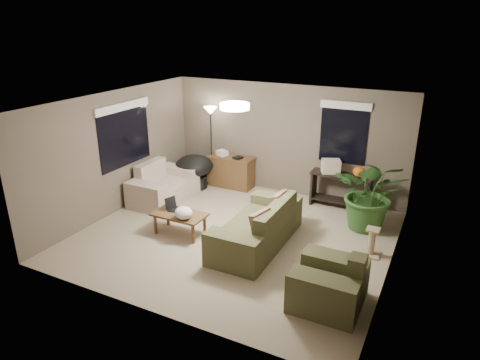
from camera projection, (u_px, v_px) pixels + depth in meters
The scene contains 20 objects.
room_shell at pixel (235, 173), 7.58m from camera, with size 5.50×5.50×5.50m.
main_sofa at pixel (259, 230), 7.62m from camera, with size 0.95×2.20×0.85m.
throw_pillows at pixel (273, 214), 7.39m from camera, with size 0.33×1.38×0.47m.
loveseat at pixel (163, 187), 9.53m from camera, with size 0.90×1.60×0.85m.
armchair at pixel (330, 285), 6.02m from camera, with size 0.95×1.00×0.85m.
coffee_table at pixel (180, 216), 7.98m from camera, with size 1.00×0.55×0.42m.
laptop at pixel (175, 207), 8.09m from camera, with size 0.41×0.28×0.24m.
plastic_bag at pixel (184, 213), 7.70m from camera, with size 0.33×0.30×0.23m, color white.
desk at pixel (231, 172), 10.27m from camera, with size 1.10×0.50×0.75m.
desk_papers at pixel (225, 154), 10.18m from camera, with size 0.72×0.32×0.12m.
console_table at pixel (341, 188), 9.10m from camera, with size 1.30×0.40×0.75m.
pumpkin at pixel (359, 172), 8.81m from camera, with size 0.26×0.26×0.21m, color orange.
cardboard_box at pixel (331, 166), 9.05m from camera, with size 0.38×0.28×0.28m, color beige.
papasan_chair at pixel (194, 169), 10.17m from camera, with size 1.10×1.10×0.80m.
floor_lamp at pixel (211, 120), 9.99m from camera, with size 0.32×0.32×1.91m.
ceiling_fixture at pixel (235, 106), 7.16m from camera, with size 0.50×0.50×0.10m, color white.
houseplant at pixel (371, 201), 8.12m from camera, with size 1.32×1.46×1.14m, color #2D5923.
cat_scratching_post at pixel (371, 244), 7.30m from camera, with size 0.32×0.32×0.50m.
window_left at pixel (124, 124), 8.79m from camera, with size 0.05×1.56×1.33m.
window_back at pixel (345, 123), 8.92m from camera, with size 1.06×0.05×1.33m.
Camera 1 is at (3.29, -6.34, 3.81)m, focal length 32.00 mm.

